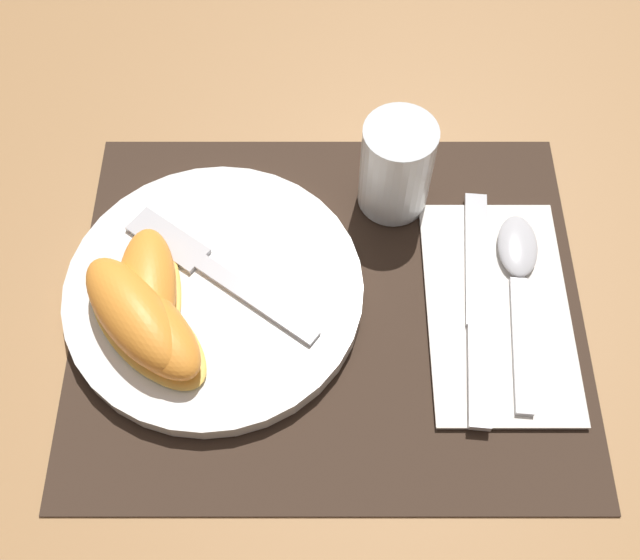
% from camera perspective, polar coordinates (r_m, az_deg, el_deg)
% --- Properties ---
extents(ground_plane, '(3.00, 3.00, 0.00)m').
position_cam_1_polar(ground_plane, '(0.62, 0.77, -1.91)').
color(ground_plane, '#A37547').
extents(placemat, '(0.42, 0.34, 0.00)m').
position_cam_1_polar(placemat, '(0.62, 0.77, -1.82)').
color(placemat, '#38281E').
rests_on(placemat, ground_plane).
extents(plate, '(0.24, 0.24, 0.02)m').
position_cam_1_polar(plate, '(0.62, -7.94, -0.83)').
color(plate, white).
rests_on(plate, placemat).
extents(juice_glass, '(0.06, 0.06, 0.09)m').
position_cam_1_polar(juice_glass, '(0.64, 5.94, 8.26)').
color(juice_glass, silver).
rests_on(juice_glass, placemat).
extents(napkin, '(0.12, 0.20, 0.00)m').
position_cam_1_polar(napkin, '(0.63, 13.48, -2.15)').
color(napkin, white).
rests_on(napkin, placemat).
extents(knife, '(0.04, 0.22, 0.01)m').
position_cam_1_polar(knife, '(0.62, 12.03, -2.18)').
color(knife, '#BCBCC1').
rests_on(knife, napkin).
extents(spoon, '(0.04, 0.18, 0.01)m').
position_cam_1_polar(spoon, '(0.64, 15.01, 0.61)').
color(spoon, '#BCBCC1').
rests_on(spoon, napkin).
extents(fork, '(0.16, 0.13, 0.00)m').
position_cam_1_polar(fork, '(0.62, -8.42, 1.03)').
color(fork, '#BCBCC1').
rests_on(fork, plate).
extents(citrus_wedge_0, '(0.06, 0.12, 0.03)m').
position_cam_1_polar(citrus_wedge_0, '(0.60, -12.90, -0.76)').
color(citrus_wedge_0, '#F7C656').
rests_on(citrus_wedge_0, plate).
extents(citrus_wedge_1, '(0.12, 0.13, 0.05)m').
position_cam_1_polar(citrus_wedge_1, '(0.59, -13.82, -2.63)').
color(citrus_wedge_1, '#F7C656').
rests_on(citrus_wedge_1, plate).
extents(citrus_wedge_2, '(0.12, 0.13, 0.04)m').
position_cam_1_polar(citrus_wedge_2, '(0.59, -13.02, -3.31)').
color(citrus_wedge_2, '#F7C656').
rests_on(citrus_wedge_2, plate).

